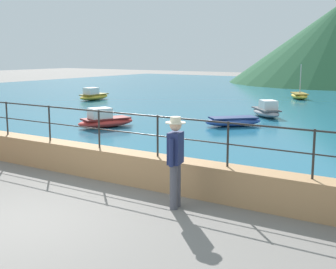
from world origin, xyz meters
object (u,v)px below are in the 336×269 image
Objects in this scene: boat_6 at (233,121)px; boat_7 at (105,120)px; boat_1 at (93,96)px; boat_4 at (299,95)px; boat_3 at (266,111)px; person_walking at (175,158)px.

boat_7 reaches higher than boat_6.
boat_1 reaches higher than boat_6.
boat_4 is 15.60m from boat_7.
boat_3 is at bearing 89.15° from boat_6.
boat_4 reaches higher than boat_3.
boat_4 is at bearing 80.08° from boat_7.
boat_1 is at bearing 136.69° from person_walking.
person_walking is 0.76× the size of boat_3.
boat_3 is 7.55m from boat_7.
boat_4 is at bearing 36.64° from boat_1.
person_walking is 20.60m from boat_1.
person_walking is 0.76× the size of boat_6.
boat_1 is at bearing 173.36° from boat_3.
boat_6 is (-0.05, -3.34, -0.07)m from boat_3.
boat_3 is at bearing -81.09° from boat_4.
person_walking is at bearing -75.69° from boat_3.
boat_1 is 10.83m from boat_7.
boat_4 is (10.31, 7.67, -0.06)m from boat_1.
boat_7 is (-2.69, -15.37, 0.06)m from boat_4.
person_walking is 9.79m from boat_7.
boat_4 is (-4.67, 21.79, -0.71)m from person_walking.
boat_3 and boat_7 have the same top height.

